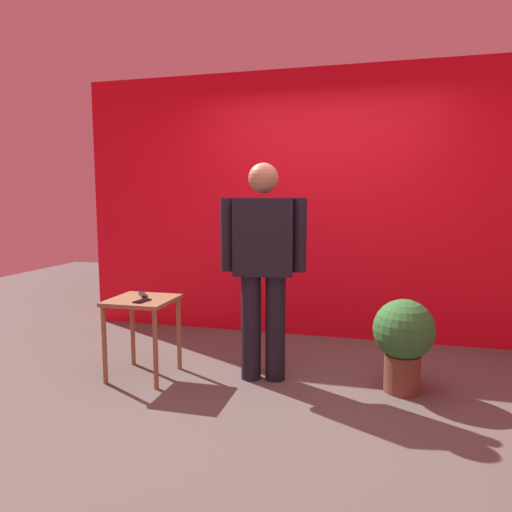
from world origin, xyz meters
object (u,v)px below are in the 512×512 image
standing_person (263,261)px  potted_plant (403,337)px  side_table (142,312)px  cell_phone (142,301)px  tv_remote (143,295)px

standing_person → potted_plant: 1.17m
side_table → potted_plant: potted_plant is taller
cell_phone → standing_person: bearing=27.5°
side_table → cell_phone: 0.17m
side_table → cell_phone: (0.06, -0.10, 0.12)m
standing_person → side_table: (-0.94, -0.18, -0.42)m
potted_plant → side_table: bearing=-174.3°
standing_person → potted_plant: size_ratio=2.44×
standing_person → tv_remote: 1.02m
standing_person → tv_remote: size_ratio=9.85×
cell_phone → tv_remote: size_ratio=0.85×
side_table → tv_remote: size_ratio=3.71×
side_table → potted_plant: size_ratio=0.92×
cell_phone → potted_plant: 1.96m
standing_person → side_table: size_ratio=2.66×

